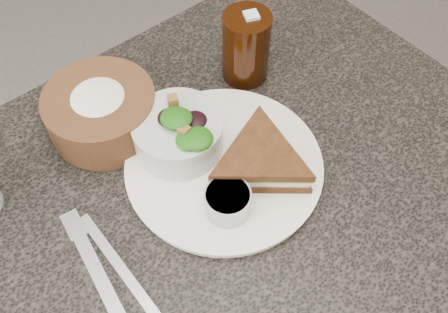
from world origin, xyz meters
The scene contains 10 objects.
dining_table centered at (0.00, 0.00, 0.38)m, with size 1.00×0.70×0.75m, color black.
dinner_plate centered at (0.07, 0.02, 0.76)m, with size 0.29×0.29×0.01m, color white.
sandwich centered at (0.10, -0.02, 0.79)m, with size 0.17×0.17×0.05m, color #512C15, non-canonical shape.
salad_bowl centered at (0.04, 0.09, 0.80)m, with size 0.13×0.13×0.08m, color #AEB6B2, non-canonical shape.
dressing_ramekin centered at (0.02, -0.04, 0.78)m, with size 0.06×0.06×0.04m, color #9FA2A9.
orange_wedge centered at (0.09, 0.10, 0.78)m, with size 0.06×0.06×0.03m, color #FF7003.
fork centered at (-0.17, -0.01, 0.75)m, with size 0.02×0.19×0.01m, color #979DA4.
knife centered at (-0.14, -0.02, 0.75)m, with size 0.01×0.21×0.00m, color #A4A5A8.
bread_basket centered at (-0.03, 0.20, 0.80)m, with size 0.17×0.17×0.10m, color brown, non-canonical shape.
cola_glass centered at (0.22, 0.15, 0.82)m, with size 0.08×0.08×0.13m, color black, non-canonical shape.
Camera 1 is at (-0.20, -0.30, 1.38)m, focal length 40.00 mm.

